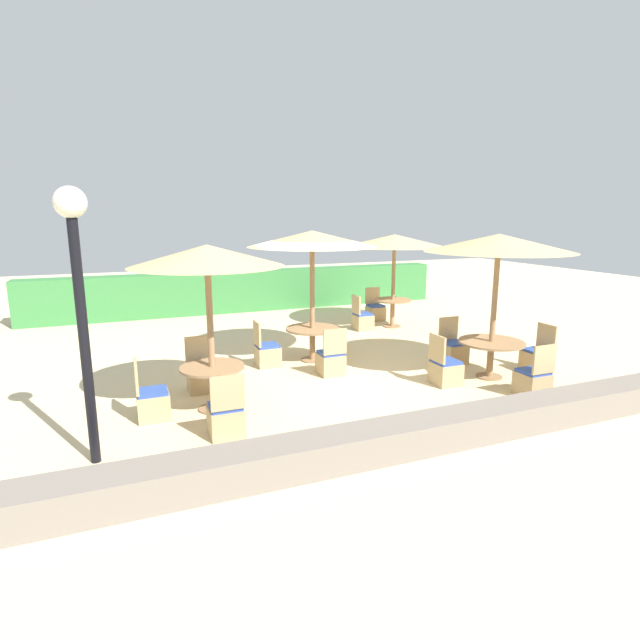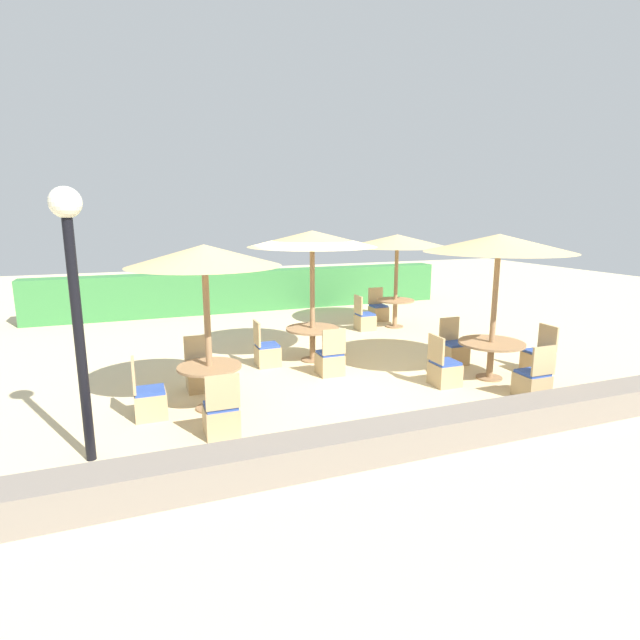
# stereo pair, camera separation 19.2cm
# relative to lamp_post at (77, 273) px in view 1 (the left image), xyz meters

# --- Properties ---
(ground_plane) EXTENTS (40.00, 40.00, 0.00)m
(ground_plane) POSITION_rel_lamp_post_xyz_m (4.17, 2.29, -2.35)
(ground_plane) COLOR beige
(hedge_row) EXTENTS (13.00, 0.70, 1.27)m
(hedge_row) POSITION_rel_lamp_post_xyz_m (4.17, 9.11, -1.72)
(hedge_row) COLOR #387A3D
(hedge_row) RESTS_ON ground_plane
(stone_border) EXTENTS (10.00, 0.56, 0.41)m
(stone_border) POSITION_rel_lamp_post_xyz_m (4.17, -1.21, -2.15)
(stone_border) COLOR slate
(stone_border) RESTS_ON ground_plane
(lamp_post) EXTENTS (0.36, 0.36, 3.32)m
(lamp_post) POSITION_rel_lamp_post_xyz_m (0.00, 0.00, 0.00)
(lamp_post) COLOR black
(lamp_post) RESTS_ON ground_plane
(parasol_center) EXTENTS (2.62, 2.62, 2.69)m
(parasol_center) POSITION_rel_lamp_post_xyz_m (4.08, 3.09, 0.17)
(parasol_center) COLOR #93704C
(parasol_center) RESTS_ON ground_plane
(round_table_center) EXTENTS (1.11, 1.11, 0.70)m
(round_table_center) POSITION_rel_lamp_post_xyz_m (4.08, 3.09, -1.79)
(round_table_center) COLOR #93704C
(round_table_center) RESTS_ON ground_plane
(patio_chair_center_west) EXTENTS (0.46, 0.46, 0.93)m
(patio_chair_center_west) POSITION_rel_lamp_post_xyz_m (3.09, 3.08, -2.09)
(patio_chair_center_west) COLOR tan
(patio_chair_center_west) RESTS_ON ground_plane
(patio_chair_center_south) EXTENTS (0.46, 0.46, 0.93)m
(patio_chair_center_south) POSITION_rel_lamp_post_xyz_m (4.07, 2.08, -2.09)
(patio_chair_center_south) COLOR tan
(patio_chair_center_south) RESTS_ON ground_plane
(parasol_front_left) EXTENTS (2.30, 2.30, 2.57)m
(parasol_front_left) POSITION_rel_lamp_post_xyz_m (1.67, 1.15, 0.05)
(parasol_front_left) COLOR #93704C
(parasol_front_left) RESTS_ON ground_plane
(round_table_front_left) EXTENTS (0.99, 0.99, 0.71)m
(round_table_front_left) POSITION_rel_lamp_post_xyz_m (1.67, 1.15, -1.80)
(round_table_front_left) COLOR #93704C
(round_table_front_left) RESTS_ON ground_plane
(patio_chair_front_left_north) EXTENTS (0.46, 0.46, 0.93)m
(patio_chair_front_left_north) POSITION_rel_lamp_post_xyz_m (1.63, 2.11, -2.09)
(patio_chair_front_left_north) COLOR tan
(patio_chair_front_left_north) RESTS_ON ground_plane
(patio_chair_front_left_west) EXTENTS (0.46, 0.46, 0.93)m
(patio_chair_front_left_west) POSITION_rel_lamp_post_xyz_m (0.75, 1.13, -2.09)
(patio_chair_front_left_west) COLOR tan
(patio_chair_front_left_west) RESTS_ON ground_plane
(patio_chair_front_left_south) EXTENTS (0.46, 0.46, 0.93)m
(patio_chair_front_left_south) POSITION_rel_lamp_post_xyz_m (1.66, 0.13, -2.09)
(patio_chair_front_left_south) COLOR tan
(patio_chair_front_left_south) RESTS_ON ground_plane
(parasol_back_right) EXTENTS (2.71, 2.71, 2.49)m
(parasol_back_right) POSITION_rel_lamp_post_xyz_m (7.27, 5.28, -0.03)
(parasol_back_right) COLOR #93704C
(parasol_back_right) RESTS_ON ground_plane
(round_table_back_right) EXTENTS (1.01, 1.01, 0.76)m
(round_table_back_right) POSITION_rel_lamp_post_xyz_m (7.27, 5.28, -1.77)
(round_table_back_right) COLOR #93704C
(round_table_back_right) RESTS_ON ground_plane
(patio_chair_back_right_west) EXTENTS (0.46, 0.46, 0.93)m
(patio_chair_back_right_west) POSITION_rel_lamp_post_xyz_m (6.35, 5.27, -2.09)
(patio_chair_back_right_west) COLOR tan
(patio_chair_back_right_west) RESTS_ON ground_plane
(patio_chair_back_right_north) EXTENTS (0.46, 0.46, 0.93)m
(patio_chair_back_right_north) POSITION_rel_lamp_post_xyz_m (7.26, 6.25, -2.09)
(patio_chair_back_right_north) COLOR tan
(patio_chair_back_right_north) RESTS_ON ground_plane
(parasol_front_right) EXTENTS (2.64, 2.64, 2.67)m
(parasol_front_right) POSITION_rel_lamp_post_xyz_m (6.77, 0.80, 0.15)
(parasol_front_right) COLOR #93704C
(parasol_front_right) RESTS_ON ground_plane
(round_table_front_right) EXTENTS (1.20, 1.20, 0.70)m
(round_table_front_right) POSITION_rel_lamp_post_xyz_m (6.77, 0.80, -1.78)
(round_table_front_right) COLOR #93704C
(round_table_front_right) RESTS_ON ground_plane
(patio_chair_front_right_east) EXTENTS (0.46, 0.46, 0.93)m
(patio_chair_front_right_east) POSITION_rel_lamp_post_xyz_m (7.87, 0.74, -2.09)
(patio_chair_front_right_east) COLOR tan
(patio_chair_front_right_east) RESTS_ON ground_plane
(patio_chair_front_right_west) EXTENTS (0.46, 0.46, 0.93)m
(patio_chair_front_right_west) POSITION_rel_lamp_post_xyz_m (5.75, 0.79, -2.09)
(patio_chair_front_right_west) COLOR tan
(patio_chair_front_right_west) RESTS_ON ground_plane
(patio_chair_front_right_south) EXTENTS (0.46, 0.46, 0.93)m
(patio_chair_front_right_south) POSITION_rel_lamp_post_xyz_m (6.77, -0.26, -2.09)
(patio_chair_front_right_south) COLOR tan
(patio_chair_front_right_south) RESTS_ON ground_plane
(patio_chair_front_right_north) EXTENTS (0.46, 0.46, 0.93)m
(patio_chair_front_right_north) POSITION_rel_lamp_post_xyz_m (6.71, 1.85, -2.09)
(patio_chair_front_right_north) COLOR tan
(patio_chair_front_right_north) RESTS_ON ground_plane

